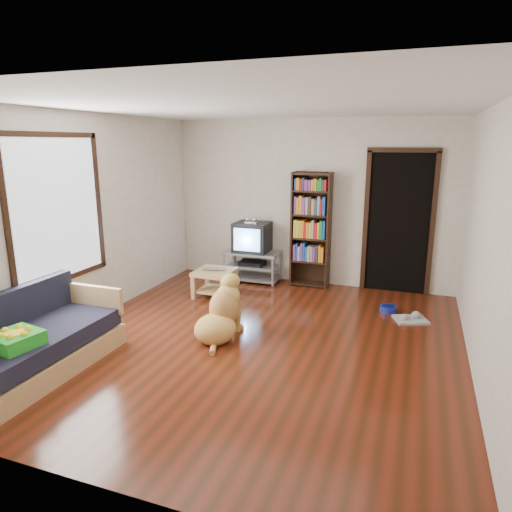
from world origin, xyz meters
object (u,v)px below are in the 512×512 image
(dog_bowl, at_px, (388,309))
(tv_stand, at_px, (252,265))
(crt_tv, at_px, (253,237))
(green_cushion, at_px, (16,340))
(coffee_table, at_px, (215,278))
(grey_rag, at_px, (411,320))
(laptop, at_px, (214,270))
(dog, at_px, (222,315))
(bookshelf, at_px, (311,224))
(sofa, at_px, (34,346))

(dog_bowl, bearing_deg, tv_stand, 162.17)
(crt_tv, bearing_deg, green_cushion, -102.11)
(green_cushion, xyz_separation_m, coffee_table, (0.60, 3.01, -0.21))
(green_cushion, xyz_separation_m, grey_rag, (3.39, 2.97, -0.47))
(crt_tv, bearing_deg, laptop, -104.40)
(coffee_table, relative_size, dog, 0.59)
(dog_bowl, distance_m, grey_rag, 0.39)
(bookshelf, bearing_deg, crt_tv, -175.68)
(laptop, bearing_deg, grey_rag, -15.38)
(dog_bowl, xyz_separation_m, bookshelf, (-1.29, 0.81, 0.96))
(coffee_table, xyz_separation_m, dog, (0.70, -1.32, -0.00))
(grey_rag, xyz_separation_m, sofa, (-3.51, -2.66, 0.25))
(bookshelf, distance_m, sofa, 4.26)
(dog_bowl, relative_size, dog, 0.24)
(green_cushion, xyz_separation_m, crt_tv, (0.85, 3.96, 0.26))
(tv_stand, bearing_deg, bookshelf, 5.63)
(dog, bearing_deg, sofa, -135.80)
(crt_tv, distance_m, sofa, 3.81)
(dog_bowl, bearing_deg, dog, -139.56)
(tv_stand, relative_size, coffee_table, 1.64)
(laptop, xyz_separation_m, dog, (0.70, -1.29, -0.14))
(sofa, bearing_deg, tv_stand, 74.98)
(tv_stand, distance_m, crt_tv, 0.47)
(crt_tv, xyz_separation_m, coffee_table, (-0.25, -0.95, -0.46))
(bookshelf, xyz_separation_m, dog, (-0.50, -2.34, -0.72))
(grey_rag, bearing_deg, laptop, 179.74)
(laptop, relative_size, bookshelf, 0.19)
(tv_stand, height_order, bookshelf, bookshelf)
(green_cushion, distance_m, tv_stand, 4.04)
(grey_rag, bearing_deg, dog, -148.60)
(tv_stand, xyz_separation_m, crt_tv, (0.00, 0.02, 0.47))
(grey_rag, relative_size, tv_stand, 0.44)
(laptop, bearing_deg, sofa, -120.25)
(dog, bearing_deg, green_cushion, -127.50)
(coffee_table, bearing_deg, laptop, -90.00)
(green_cushion, xyz_separation_m, sofa, (-0.12, 0.31, -0.22))
(tv_stand, height_order, crt_tv, crt_tv)
(tv_stand, bearing_deg, dog_bowl, -17.83)
(grey_rag, relative_size, bookshelf, 0.22)
(laptop, distance_m, coffee_table, 0.14)
(grey_rag, xyz_separation_m, dog, (-2.09, -1.28, 0.26))
(tv_stand, distance_m, dog, 2.29)
(coffee_table, bearing_deg, bookshelf, 40.38)
(green_cushion, relative_size, crt_tv, 0.67)
(green_cushion, relative_size, grey_rag, 0.98)
(dog_bowl, distance_m, dog, 2.37)
(crt_tv, xyz_separation_m, bookshelf, (0.95, 0.07, 0.26))
(grey_rag, distance_m, tv_stand, 2.73)
(dog, bearing_deg, laptop, 118.51)
(dog_bowl, relative_size, coffee_table, 0.40)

